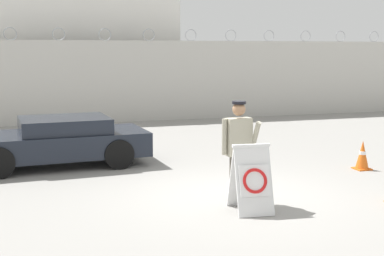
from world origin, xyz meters
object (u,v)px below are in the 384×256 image
at_px(traffic_cone_near, 362,155).
at_px(security_guard, 239,146).
at_px(barricade_sign, 252,178).
at_px(parked_car_front_coupe, 58,141).

bearing_deg(traffic_cone_near, security_guard, -156.18).
distance_m(barricade_sign, traffic_cone_near, 4.37).
xyz_separation_m(barricade_sign, traffic_cone_near, (3.75, 2.23, -0.25)).
xyz_separation_m(security_guard, parked_car_front_coupe, (-2.94, 4.13, -0.44)).
distance_m(security_guard, parked_car_front_coupe, 5.09).
height_order(traffic_cone_near, parked_car_front_coupe, parked_car_front_coupe).
relative_size(barricade_sign, traffic_cone_near, 1.73).
xyz_separation_m(security_guard, traffic_cone_near, (3.76, 1.66, -0.71)).
bearing_deg(parked_car_front_coupe, security_guard, 121.50).
height_order(barricade_sign, traffic_cone_near, barricade_sign).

